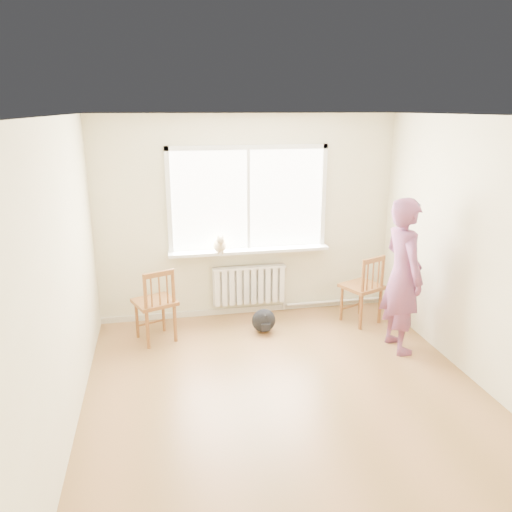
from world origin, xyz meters
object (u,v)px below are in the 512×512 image
backpack (264,321)px  chair_left (156,305)px  cat (220,245)px  person (403,276)px  chair_right (365,289)px

backpack → chair_left: bearing=-179.9°
cat → backpack: cat is taller
cat → backpack: size_ratio=1.30×
chair_left → backpack: bearing=158.0°
person → backpack: size_ratio=5.94×
chair_left → cat: (0.85, 0.49, 0.58)m
chair_right → cat: bearing=-37.6°
cat → backpack: 1.13m
chair_right → person: 0.88m
cat → chair_left: bearing=-148.8°
chair_right → cat: (-1.84, 0.47, 0.58)m
chair_right → backpack: 1.40m
person → cat: size_ratio=4.58×
person → cat: person is taller
chair_right → person: bearing=75.3°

